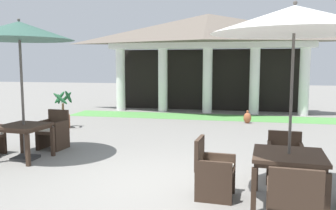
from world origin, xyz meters
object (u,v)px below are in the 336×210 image
at_px(patio_chair_mid_left_south, 293,206).
at_px(terracotta_urn, 247,118).
at_px(patio_table_mid_left, 289,160).
at_px(patio_chair_mid_left_west, 213,171).
at_px(patio_umbrella_mid_left, 294,21).
at_px(patio_chair_mid_left_north, 285,159).
at_px(patio_chair_near_foreground_north, 54,131).
at_px(potted_palm_left_edge, 63,115).
at_px(patio_table_near_foreground, 24,129).
at_px(patio_umbrella_near_foreground, 19,32).

xyz_separation_m(patio_chair_mid_left_south, terracotta_urn, (-0.39, 8.16, -0.23)).
xyz_separation_m(patio_table_mid_left, patio_chair_mid_left_west, (-1.08, 0.08, -0.26)).
xyz_separation_m(patio_umbrella_mid_left, patio_chair_mid_left_south, (-0.08, -1.08, -2.19)).
bearing_deg(patio_chair_mid_left_north, terracotta_urn, -80.85).
xyz_separation_m(patio_chair_near_foreground_north, terracotta_urn, (4.62, 4.69, -0.23)).
bearing_deg(patio_chair_mid_left_west, patio_table_mid_left, 90.00).
relative_size(patio_chair_mid_left_south, potted_palm_left_edge, 0.74).
xyz_separation_m(patio_chair_mid_left_south, patio_chair_mid_left_north, (0.15, 2.15, -0.02)).
relative_size(patio_table_near_foreground, patio_table_mid_left, 0.91).
bearing_deg(patio_chair_near_foreground_north, terracotta_urn, -129.30).
bearing_deg(potted_palm_left_edge, terracotta_urn, 20.50).
xyz_separation_m(patio_table_near_foreground, patio_chair_mid_left_south, (5.10, -2.45, -0.23)).
height_order(patio_chair_mid_left_south, patio_chair_mid_left_north, patio_chair_mid_left_south).
bearing_deg(potted_palm_left_edge, patio_chair_mid_left_west, -43.37).
distance_m(patio_umbrella_near_foreground, potted_palm_left_edge, 4.35).
height_order(patio_umbrella_mid_left, patio_chair_mid_left_north, patio_umbrella_mid_left).
xyz_separation_m(patio_umbrella_near_foreground, patio_chair_near_foreground_north, (0.09, 1.01, -2.26)).
bearing_deg(terracotta_urn, patio_table_near_foreground, -129.53).
bearing_deg(patio_umbrella_near_foreground, patio_chair_mid_left_north, -3.29).
relative_size(patio_table_near_foreground, terracotta_urn, 2.13).
bearing_deg(patio_chair_mid_left_south, patio_table_mid_left, 90.00).
height_order(patio_table_mid_left, patio_chair_mid_left_west, patio_chair_mid_left_west).
xyz_separation_m(patio_umbrella_mid_left, terracotta_urn, (-0.47, 7.08, -2.42)).
distance_m(patio_umbrella_mid_left, patio_chair_mid_left_west, 2.45).
relative_size(patio_umbrella_mid_left, patio_chair_mid_left_south, 3.14).
bearing_deg(patio_chair_near_foreground_north, patio_umbrella_near_foreground, 90.00).
bearing_deg(patio_chair_mid_left_south, patio_umbrella_near_foreground, 158.30).
distance_m(patio_chair_near_foreground_north, patio_chair_mid_left_south, 6.09).
height_order(patio_table_mid_left, patio_chair_mid_left_south, patio_chair_mid_left_south).
xyz_separation_m(patio_chair_mid_left_west, potted_palm_left_edge, (-5.14, 4.86, 0.00)).
bearing_deg(patio_table_near_foreground, patio_chair_mid_left_north, -3.29).
xyz_separation_m(patio_chair_mid_left_south, potted_palm_left_edge, (-6.15, 6.01, -0.01)).
bearing_deg(patio_chair_near_foreground_north, patio_table_mid_left, 160.06).
bearing_deg(patio_table_mid_left, patio_umbrella_near_foreground, 165.12).
height_order(patio_table_near_foreground, patio_chair_mid_left_west, patio_chair_mid_left_west).
distance_m(patio_table_near_foreground, patio_chair_near_foreground_north, 1.04).
distance_m(patio_chair_mid_left_north, potted_palm_left_edge, 7.38).
xyz_separation_m(patio_table_mid_left, patio_chair_mid_left_north, (0.07, 1.07, -0.26)).
bearing_deg(patio_umbrella_mid_left, patio_chair_mid_left_south, -93.98).
bearing_deg(terracotta_urn, patio_chair_mid_left_west, -94.97).
bearing_deg(potted_palm_left_edge, patio_umbrella_mid_left, -38.42).
bearing_deg(patio_table_near_foreground, patio_chair_mid_left_south, -25.68).
distance_m(patio_table_mid_left, terracotta_urn, 7.12).
xyz_separation_m(patio_chair_near_foreground_north, patio_table_mid_left, (5.09, -2.39, 0.24)).
xyz_separation_m(patio_table_mid_left, patio_chair_mid_left_south, (-0.08, -1.08, -0.24)).
xyz_separation_m(patio_table_near_foreground, terracotta_urn, (4.71, 5.71, -0.46)).
relative_size(patio_umbrella_near_foreground, patio_umbrella_mid_left, 1.03).
distance_m(patio_chair_near_foreground_north, patio_chair_mid_left_west, 4.63).
xyz_separation_m(patio_chair_mid_left_west, patio_chair_mid_left_north, (1.15, 1.00, -0.01)).
distance_m(patio_chair_near_foreground_north, patio_table_mid_left, 5.62).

